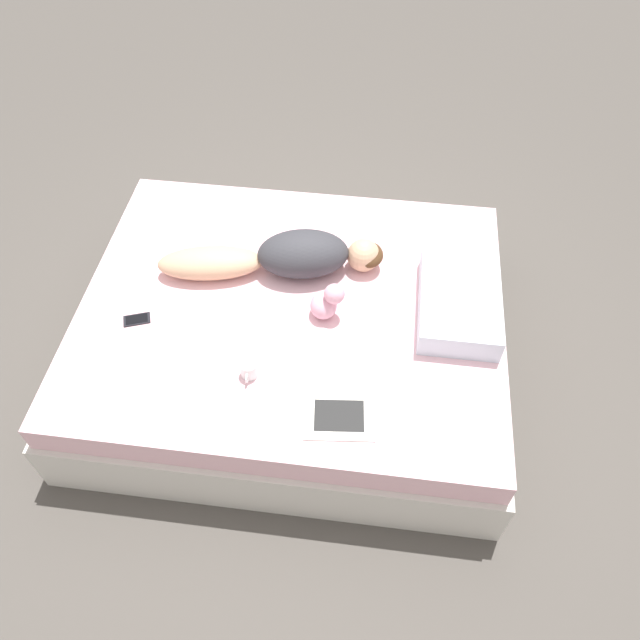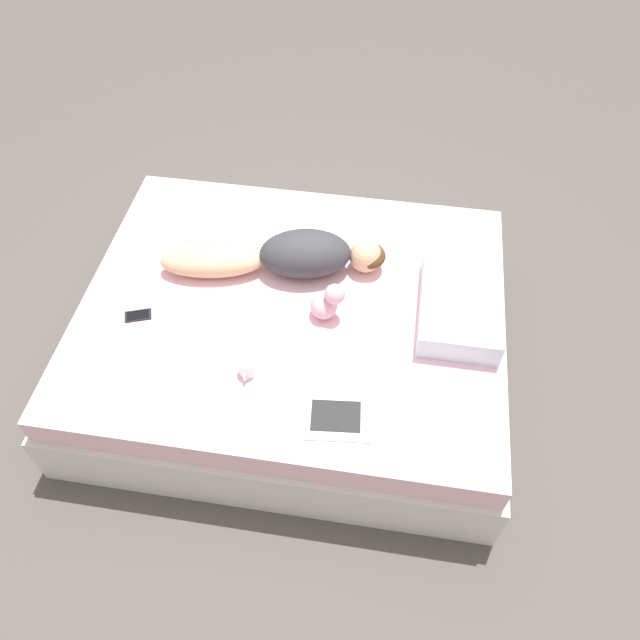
{
  "view_description": "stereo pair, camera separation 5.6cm",
  "coord_description": "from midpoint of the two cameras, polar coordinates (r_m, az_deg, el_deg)",
  "views": [
    {
      "loc": [
        2.09,
        0.42,
        3.03
      ],
      "look_at": [
        0.13,
        0.17,
        0.57
      ],
      "focal_mm": 35.0,
      "sensor_mm": 36.0,
      "label": 1
    },
    {
      "loc": [
        2.08,
        0.47,
        3.03
      ],
      "look_at": [
        0.13,
        0.17,
        0.57
      ],
      "focal_mm": 35.0,
      "sensor_mm": 36.0,
      "label": 2
    }
  ],
  "objects": [
    {
      "name": "ground_plane",
      "position": [
        3.7,
        -1.84,
        -3.67
      ],
      "size": [
        12.0,
        12.0,
        0.0
      ],
      "primitive_type": "plane",
      "color": "#4C4742"
    },
    {
      "name": "bed",
      "position": [
        3.49,
        -1.94,
        -1.25
      ],
      "size": [
        1.87,
        2.28,
        0.52
      ],
      "color": "beige",
      "rests_on": "ground_plane"
    },
    {
      "name": "person",
      "position": [
        3.38,
        -2.64,
        5.86
      ],
      "size": [
        0.44,
        1.24,
        0.24
      ],
      "rotation": [
        0.0,
        0.0,
        0.18
      ],
      "color": "tan",
      "rests_on": "bed"
    },
    {
      "name": "open_magazine",
      "position": [
        2.95,
        2.1,
        -6.77
      ],
      "size": [
        0.54,
        0.37,
        0.01
      ],
      "rotation": [
        0.0,
        0.0,
        0.1
      ],
      "color": "silver",
      "rests_on": "bed"
    },
    {
      "name": "coffee_mug",
      "position": [
        3.0,
        -6.11,
        -4.31
      ],
      "size": [
        0.12,
        0.09,
        0.09
      ],
      "color": "white",
      "rests_on": "bed"
    },
    {
      "name": "cell_phone",
      "position": [
        3.36,
        -15.84,
        0.4
      ],
      "size": [
        0.11,
        0.15,
        0.01
      ],
      "rotation": [
        0.0,
        0.0,
        0.34
      ],
      "color": "black",
      "rests_on": "bed"
    },
    {
      "name": "plush_toy",
      "position": [
        3.17,
        1.18,
        1.63
      ],
      "size": [
        0.15,
        0.18,
        0.21
      ],
      "color": "#DB9EB2",
      "rests_on": "bed"
    },
    {
      "name": "pillow",
      "position": [
        3.28,
        13.18,
        1.44
      ],
      "size": [
        0.64,
        0.41,
        0.14
      ],
      "color": "silver",
      "rests_on": "bed"
    }
  ]
}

